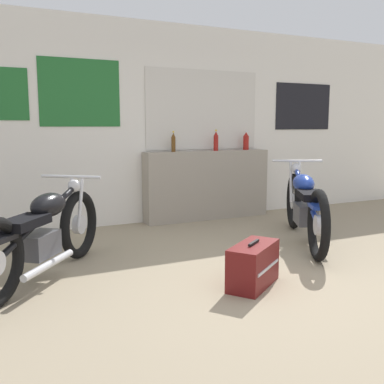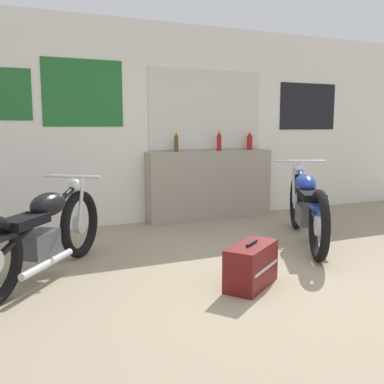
{
  "view_description": "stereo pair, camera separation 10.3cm",
  "coord_description": "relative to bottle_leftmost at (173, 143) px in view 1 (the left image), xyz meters",
  "views": [
    {
      "loc": [
        -2.33,
        -3.02,
        1.38
      ],
      "look_at": [
        -0.36,
        1.1,
        0.7
      ],
      "focal_mm": 42.0,
      "sensor_mm": 36.0,
      "label": 1
    },
    {
      "loc": [
        -2.23,
        -3.06,
        1.38
      ],
      "look_at": [
        -0.36,
        1.1,
        0.7
      ],
      "focal_mm": 42.0,
      "sensor_mm": 36.0,
      "label": 2
    }
  ],
  "objects": [
    {
      "name": "wall_back",
      "position": [
        -0.16,
        0.16,
        0.27
      ],
      "size": [
        10.0,
        0.07,
        2.8
      ],
      "color": "silver",
      "rests_on": "ground_plane"
    },
    {
      "name": "motorcycle_blue",
      "position": [
        0.94,
        -1.74,
        -0.7
      ],
      "size": [
        1.14,
        1.99,
        0.94
      ],
      "color": "black",
      "rests_on": "ground_plane"
    },
    {
      "name": "hard_case_darkred",
      "position": [
        -0.42,
        -2.72,
        -0.95
      ],
      "size": [
        0.64,
        0.57,
        0.39
      ],
      "color": "maroon",
      "rests_on": "ground_plane"
    },
    {
      "name": "bottle_center",
      "position": [
        1.21,
        0.01,
        0.0
      ],
      "size": [
        0.09,
        0.09,
        0.29
      ],
      "color": "maroon",
      "rests_on": "sill_counter"
    },
    {
      "name": "sill_counter",
      "position": [
        0.53,
        -0.02,
        -0.63
      ],
      "size": [
        1.94,
        0.28,
        1.01
      ],
      "color": "gray",
      "rests_on": "ground_plane"
    },
    {
      "name": "ground_plane",
      "position": [
        -0.18,
        -2.85,
        -1.14
      ],
      "size": [
        24.0,
        24.0,
        0.0
      ],
      "primitive_type": "plane",
      "color": "gray"
    },
    {
      "name": "motorcycle_black",
      "position": [
        -2.02,
        -1.76,
        -0.72
      ],
      "size": [
        1.37,
        1.69,
        0.89
      ],
      "color": "black",
      "rests_on": "ground_plane"
    },
    {
      "name": "bottle_leftmost",
      "position": [
        0.0,
        0.0,
        0.0
      ],
      "size": [
        0.06,
        0.06,
        0.29
      ],
      "color": "#5B3814",
      "rests_on": "sill_counter"
    },
    {
      "name": "bottle_left_center",
      "position": [
        0.67,
        -0.03,
        0.01
      ],
      "size": [
        0.07,
        0.07,
        0.31
      ],
      "color": "maroon",
      "rests_on": "sill_counter"
    }
  ]
}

